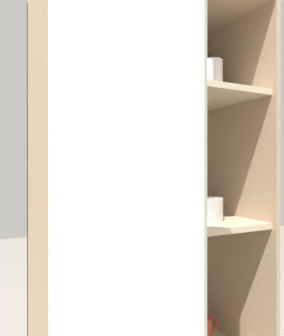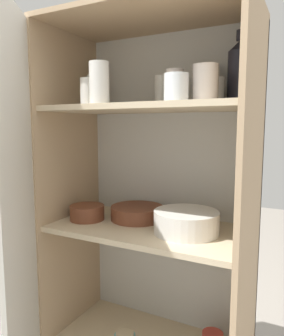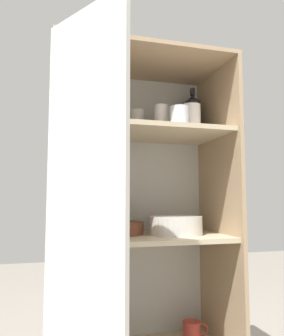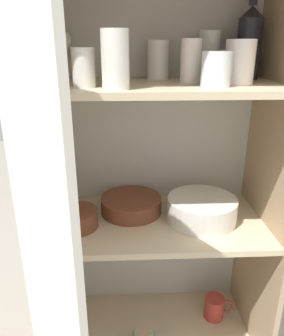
% 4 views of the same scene
% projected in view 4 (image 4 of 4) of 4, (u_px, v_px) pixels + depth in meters
% --- Properties ---
extents(cupboard_back_panel, '(0.76, 0.02, 1.55)m').
position_uv_depth(cupboard_back_panel, '(151.00, 197.00, 1.32)').
color(cupboard_back_panel, silver).
rests_on(cupboard_back_panel, ground_plane).
extents(cupboard_side_left, '(0.02, 0.42, 1.55)m').
position_uv_depth(cupboard_side_left, '(46.00, 225.00, 1.11)').
color(cupboard_side_left, tan).
rests_on(cupboard_side_left, ground_plane).
extents(cupboard_side_right, '(0.02, 0.42, 1.55)m').
position_uv_depth(cupboard_side_right, '(262.00, 220.00, 1.14)').
color(cupboard_side_right, tan).
rests_on(cupboard_side_right, ground_plane).
extents(shelf_board_lower, '(0.73, 0.39, 0.02)m').
position_uv_depth(shelf_board_lower, '(154.00, 330.00, 1.30)').
color(shelf_board_lower, beige).
extents(shelf_board_middle, '(0.73, 0.39, 0.02)m').
position_uv_depth(shelf_board_middle, '(156.00, 222.00, 1.13)').
color(shelf_board_middle, beige).
extents(shelf_board_upper, '(0.73, 0.39, 0.02)m').
position_uv_depth(shelf_board_upper, '(158.00, 87.00, 0.97)').
color(shelf_board_upper, beige).
extents(cupboard_door, '(0.22, 0.33, 1.55)m').
position_uv_depth(cupboard_door, '(51.00, 306.00, 0.77)').
color(cupboard_door, silver).
rests_on(cupboard_door, ground_plane).
extents(tumbler_glass_0, '(0.08, 0.08, 0.09)m').
position_uv_depth(tumbler_glass_0, '(216.00, 69.00, 0.87)').
color(tumbler_glass_0, white).
rests_on(tumbler_glass_0, shelf_board_upper).
extents(tumbler_glass_1, '(0.06, 0.06, 0.12)m').
position_uv_depth(tumbler_glass_1, '(191.00, 61.00, 0.96)').
color(tumbler_glass_1, silver).
rests_on(tumbler_glass_1, shelf_board_upper).
extents(tumbler_glass_2, '(0.07, 0.07, 0.09)m').
position_uv_depth(tumbler_glass_2, '(229.00, 65.00, 1.02)').
color(tumbler_glass_2, white).
rests_on(tumbler_glass_2, shelf_board_upper).
extents(tumbler_glass_3, '(0.07, 0.07, 0.12)m').
position_uv_depth(tumbler_glass_3, '(158.00, 60.00, 1.05)').
color(tumbler_glass_3, white).
rests_on(tumbler_glass_3, shelf_board_upper).
extents(tumbler_glass_4, '(0.08, 0.08, 0.12)m').
position_uv_depth(tumbler_glass_4, '(240.00, 62.00, 0.91)').
color(tumbler_glass_4, silver).
rests_on(tumbler_glass_4, shelf_board_upper).
extents(tumbler_glass_5, '(0.07, 0.07, 0.14)m').
position_uv_depth(tumbler_glass_5, '(115.00, 60.00, 0.80)').
color(tumbler_glass_5, white).
rests_on(tumbler_glass_5, shelf_board_upper).
extents(tumbler_glass_6, '(0.07, 0.07, 0.15)m').
position_uv_depth(tumbler_glass_6, '(208.00, 55.00, 1.06)').
color(tumbler_glass_6, white).
rests_on(tumbler_glass_6, shelf_board_upper).
extents(tumbler_glass_7, '(0.06, 0.06, 0.10)m').
position_uv_depth(tumbler_glass_7, '(84.00, 68.00, 0.85)').
color(tumbler_glass_7, white).
rests_on(tumbler_glass_7, shelf_board_upper).
extents(wine_glass_0, '(0.09, 0.09, 0.15)m').
position_uv_depth(wine_glass_0, '(57.00, 42.00, 1.00)').
color(wine_glass_0, white).
rests_on(wine_glass_0, shelf_board_upper).
extents(wine_bottle, '(0.08, 0.08, 0.25)m').
position_uv_depth(wine_bottle, '(249.00, 43.00, 1.04)').
color(wine_bottle, black).
rests_on(wine_bottle, shelf_board_upper).
extents(plate_stack_white, '(0.23, 0.23, 0.08)m').
position_uv_depth(plate_stack_white, '(202.00, 209.00, 1.11)').
color(plate_stack_white, silver).
rests_on(plate_stack_white, shelf_board_middle).
extents(mixing_bowl_large, '(0.22, 0.22, 0.06)m').
position_uv_depth(mixing_bowl_large, '(131.00, 204.00, 1.17)').
color(mixing_bowl_large, brown).
rests_on(mixing_bowl_large, shelf_board_middle).
extents(serving_bowl_small, '(0.14, 0.14, 0.06)m').
position_uv_depth(serving_bowl_small, '(76.00, 218.00, 1.07)').
color(serving_bowl_small, brown).
rests_on(serving_bowl_small, shelf_board_middle).
extents(coffee_mug_primary, '(0.12, 0.08, 0.09)m').
position_uv_depth(coffee_mug_primary, '(215.00, 307.00, 1.34)').
color(coffee_mug_primary, '#BC3D33').
rests_on(coffee_mug_primary, shelf_board_lower).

